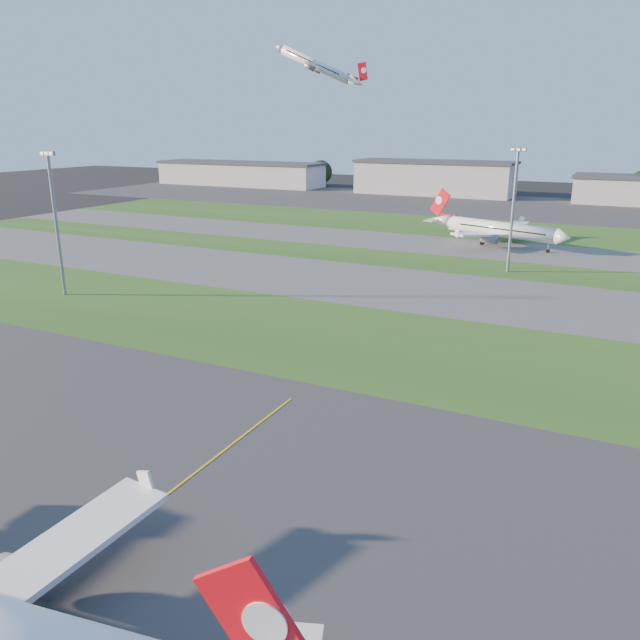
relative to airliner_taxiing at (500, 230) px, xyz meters
The scene contains 18 objects.
ground 138.82m from the airliner_taxiing, 92.93° to the right, with size 700.00×700.00×0.00m, color black.
apron_near 138.82m from the airliner_taxiing, 92.93° to the right, with size 300.00×70.00×0.01m, color #333335.
grass_strip_a 86.97m from the airliner_taxiing, 94.68° to the right, with size 300.00×34.00×0.01m, color #27511B.
taxiway_a 54.21m from the airliner_taxiing, 97.54° to the right, with size 300.00×32.00×0.01m, color #515154.
grass_strip_b 29.74m from the airliner_taxiing, 103.94° to the right, with size 300.00×18.00×0.01m, color #27511B.
taxiway_b 10.54m from the airliner_taxiing, 137.16° to the right, with size 300.00×26.00×0.01m, color #515154.
grass_strip_c 27.68m from the airliner_taxiing, 105.03° to the left, with size 300.00×40.00×0.01m, color #27511B.
apron_far 86.81m from the airliner_taxiing, 94.69° to the left, with size 400.00×80.00×0.01m, color #333335.
yellow_line 138.66m from the airliner_taxiing, 90.87° to the right, with size 0.25×60.00×0.02m, color gold.
airliner_taxiing is the anchor object (origin of this frame).
airliner_departing 119.53m from the airliner_taxiing, 142.54° to the left, with size 34.78×29.17×11.06m.
light_mast_west 107.07m from the airliner_taxiing, 125.65° to the right, with size 3.20×0.70×25.80m.
light_mast_centre 33.32m from the airliner_taxiing, 75.50° to the right, with size 3.20×0.70×25.80m.
hangar_far_west 195.54m from the airliner_taxiing, 143.46° to the left, with size 91.80×23.00×12.20m.
hangar_west 127.59m from the airliner_taxiing, 114.11° to the left, with size 71.40×23.00×15.20m.
tree_far_west 235.80m from the airliner_taxiing, 146.71° to the left, with size 11.00×11.00×12.00m.
tree_west 176.04m from the airliner_taxiing, 131.70° to the left, with size 12.10×12.10×13.20m.
tree_mid_west 130.28m from the airliner_taxiing, 102.00° to the left, with size 9.90×9.90×10.80m.
Camera 1 is at (37.08, -27.09, 29.91)m, focal length 35.00 mm.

